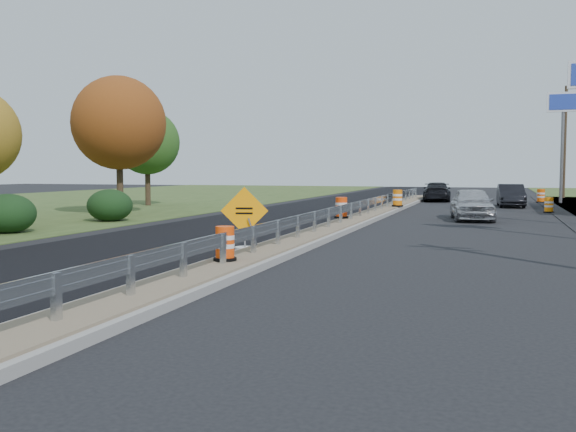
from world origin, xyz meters
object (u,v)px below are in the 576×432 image
(barrel_shoulder_far, at_px, (541,196))
(car_dark_mid, at_px, (511,196))
(barrel_median_far, at_px, (398,198))
(car_dark_far, at_px, (437,192))
(barrel_median_near, at_px, (225,244))
(car_silver, at_px, (472,204))
(caution_sign, at_px, (245,236))
(barrel_shoulder_mid, at_px, (549,205))
(barrel_median_mid, at_px, (341,208))

(barrel_shoulder_far, xyz_separation_m, car_dark_mid, (-2.20, -6.09, 0.26))
(barrel_median_far, distance_m, car_dark_far, 12.02)
(barrel_median_far, bearing_deg, barrel_median_near, -91.62)
(barrel_median_near, height_order, car_silver, car_silver)
(barrel_shoulder_far, bearing_deg, caution_sign, -107.18)
(barrel_shoulder_far, bearing_deg, barrel_median_near, -104.57)
(barrel_shoulder_mid, bearing_deg, barrel_shoulder_far, 88.54)
(barrel_median_mid, xyz_separation_m, car_dark_mid, (7.55, 15.73, 0.05))
(barrel_shoulder_far, bearing_deg, barrel_median_mid, -114.07)
(caution_sign, distance_m, barrel_shoulder_far, 34.19)
(caution_sign, xyz_separation_m, barrel_median_mid, (0.35, 10.84, 0.20))
(caution_sign, bearing_deg, barrel_median_mid, 72.48)
(caution_sign, height_order, barrel_shoulder_far, caution_sign)
(barrel_median_near, distance_m, car_silver, 18.51)
(barrel_median_far, height_order, car_dark_far, car_dark_far)
(barrel_median_near, distance_m, barrel_median_mid, 14.06)
(barrel_shoulder_far, bearing_deg, car_silver, -103.12)
(barrel_median_mid, xyz_separation_m, barrel_median_far, (1.10, 9.78, 0.02))
(caution_sign, height_order, barrel_shoulder_mid, caution_sign)
(barrel_median_mid, height_order, barrel_shoulder_mid, barrel_median_mid)
(caution_sign, distance_m, car_silver, 15.73)
(caution_sign, xyz_separation_m, barrel_median_near, (0.78, -3.21, 0.14))
(car_dark_mid, bearing_deg, car_silver, -102.99)
(barrel_median_mid, xyz_separation_m, barrel_shoulder_far, (9.75, 21.82, -0.21))
(barrel_shoulder_far, relative_size, car_dark_far, 0.20)
(caution_sign, relative_size, car_silver, 0.42)
(caution_sign, height_order, car_dark_mid, caution_sign)
(barrel_median_far, xyz_separation_m, barrel_shoulder_far, (8.65, 12.04, -0.23))
(barrel_shoulder_far, bearing_deg, barrel_shoulder_mid, -91.46)
(barrel_median_near, xyz_separation_m, barrel_median_mid, (-0.43, 14.05, 0.06))
(car_dark_mid, bearing_deg, barrel_median_mid, -119.10)
(caution_sign, distance_m, car_dark_mid, 27.72)
(barrel_shoulder_far, distance_m, car_silver, 18.57)
(barrel_median_mid, bearing_deg, barrel_shoulder_mid, 47.58)
(barrel_median_far, distance_m, barrel_shoulder_far, 14.83)
(car_dark_far, bearing_deg, barrel_shoulder_mid, 117.49)
(caution_sign, height_order, car_dark_far, caution_sign)
(car_silver, bearing_deg, barrel_median_far, 118.39)
(caution_sign, bearing_deg, barrel_shoulder_far, 57.14)
(barrel_median_mid, distance_m, barrel_shoulder_mid, 14.02)
(barrel_median_near, distance_m, barrel_shoulder_far, 37.06)
(barrel_median_near, height_order, barrel_shoulder_far, barrel_median_near)
(car_silver, bearing_deg, car_dark_mid, 72.58)
(barrel_median_mid, bearing_deg, car_dark_far, 83.83)
(barrel_median_near, distance_m, car_dark_mid, 30.62)
(barrel_median_near, distance_m, car_dark_far, 35.84)
(car_silver, bearing_deg, car_dark_far, 92.15)
(caution_sign, xyz_separation_m, car_silver, (5.89, 14.58, 0.29))
(barrel_shoulder_mid, xyz_separation_m, barrel_shoulder_far, (0.29, 11.47, 0.06))
(barrel_median_mid, bearing_deg, barrel_median_far, 83.58)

